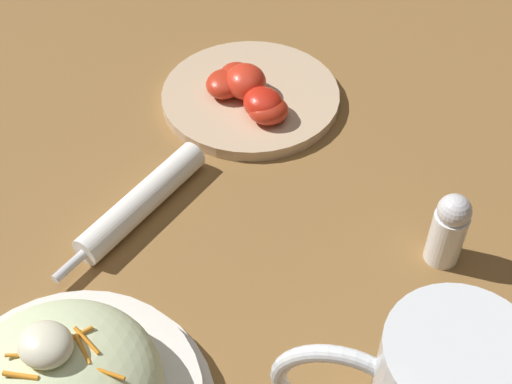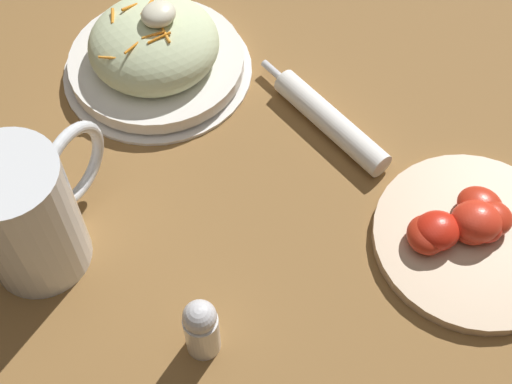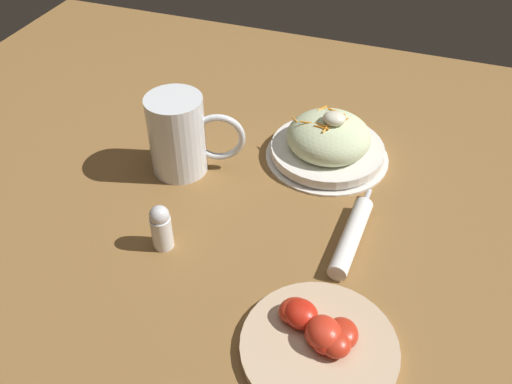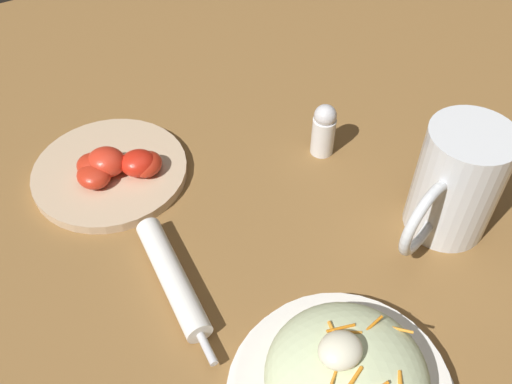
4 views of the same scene
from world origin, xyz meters
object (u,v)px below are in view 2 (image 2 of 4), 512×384
at_px(napkin_roll, 330,121).
at_px(beer_mug, 29,219).
at_px(salt_shaker, 201,328).
at_px(tomato_plate, 471,233).
at_px(salad_plate, 155,52).

bearing_deg(napkin_roll, beer_mug, 166.17).
bearing_deg(napkin_roll, salt_shaker, -159.19).
height_order(beer_mug, napkin_roll, beer_mug).
distance_m(napkin_roll, tomato_plate, 0.20).
bearing_deg(napkin_roll, salad_plate, 113.96).
height_order(salad_plate, salt_shaker, salad_plate).
height_order(napkin_roll, tomato_plate, tomato_plate).
bearing_deg(beer_mug, napkin_roll, -13.83).
height_order(beer_mug, salt_shaker, beer_mug).
bearing_deg(salad_plate, salt_shaker, -121.02).
xyz_separation_m(salad_plate, beer_mug, (-0.24, -0.12, 0.03)).
bearing_deg(napkin_roll, tomato_plate, -89.76).
xyz_separation_m(napkin_roll, tomato_plate, (0.00, -0.20, 0.00)).
bearing_deg(salad_plate, beer_mug, -153.32).
bearing_deg(tomato_plate, beer_mug, 139.64).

